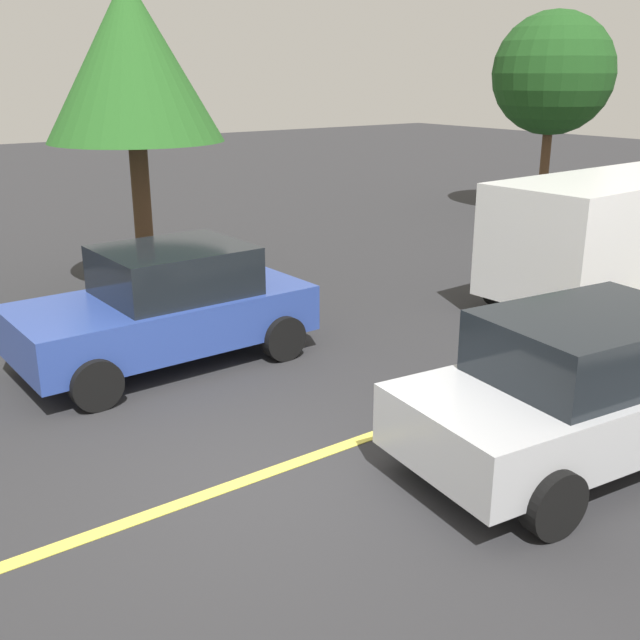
{
  "coord_description": "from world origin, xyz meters",
  "views": [
    {
      "loc": [
        -3.49,
        -5.72,
        3.86
      ],
      "look_at": [
        0.67,
        -0.05,
        1.53
      ],
      "focal_mm": 42.02,
      "sensor_mm": 36.0,
      "label": 1
    }
  ],
  "objects_px": {
    "white_van": "(616,231)",
    "tree_left_verge": "(131,61)",
    "tree_centre_verge": "(553,74)",
    "car_silver_mid_road": "(599,384)",
    "car_blue_far_lane": "(167,306)"
  },
  "relations": [
    {
      "from": "tree_left_verge",
      "to": "tree_centre_verge",
      "type": "bearing_deg",
      "value": 3.84
    },
    {
      "from": "tree_left_verge",
      "to": "tree_centre_verge",
      "type": "xyz_separation_m",
      "value": [
        12.62,
        0.85,
        -0.21
      ]
    },
    {
      "from": "white_van",
      "to": "tree_left_verge",
      "type": "height_order",
      "value": "tree_left_verge"
    },
    {
      "from": "white_van",
      "to": "tree_centre_verge",
      "type": "height_order",
      "value": "tree_centre_verge"
    },
    {
      "from": "car_blue_far_lane",
      "to": "tree_centre_verge",
      "type": "distance_m",
      "value": 14.94
    },
    {
      "from": "white_van",
      "to": "tree_centre_verge",
      "type": "xyz_separation_m",
      "value": [
        6.37,
        6.46,
        2.56
      ]
    },
    {
      "from": "tree_centre_verge",
      "to": "white_van",
      "type": "bearing_deg",
      "value": -134.6
    },
    {
      "from": "white_van",
      "to": "car_blue_far_lane",
      "type": "height_order",
      "value": "white_van"
    },
    {
      "from": "car_blue_far_lane",
      "to": "tree_centre_verge",
      "type": "bearing_deg",
      "value": 17.98
    },
    {
      "from": "car_blue_far_lane",
      "to": "car_silver_mid_road",
      "type": "bearing_deg",
      "value": -64.69
    },
    {
      "from": "white_van",
      "to": "car_blue_far_lane",
      "type": "relative_size",
      "value": 1.31
    },
    {
      "from": "car_blue_far_lane",
      "to": "car_silver_mid_road",
      "type": "height_order",
      "value": "car_blue_far_lane"
    },
    {
      "from": "white_van",
      "to": "car_silver_mid_road",
      "type": "xyz_separation_m",
      "value": [
        -5.12,
        -3.19,
        -0.46
      ]
    },
    {
      "from": "white_van",
      "to": "tree_left_verge",
      "type": "bearing_deg",
      "value": 138.05
    },
    {
      "from": "car_silver_mid_road",
      "to": "tree_left_verge",
      "type": "distance_m",
      "value": 9.45
    }
  ]
}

